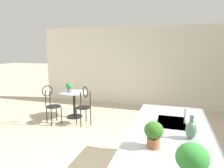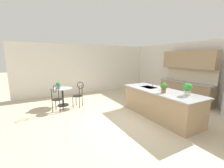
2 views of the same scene
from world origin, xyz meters
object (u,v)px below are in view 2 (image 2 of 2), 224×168
(bistro_table, at_px, (63,95))
(chair_by_island, at_px, (79,93))
(vase_on_counter, at_px, (164,86))
(potted_plant_counter_near, at_px, (164,87))
(potted_plant_counter_far, at_px, (188,88))
(potted_plant_on_table, at_px, (59,85))
(chair_near_window, at_px, (56,97))

(bistro_table, distance_m, chair_by_island, 0.75)
(bistro_table, relative_size, vase_on_counter, 2.78)
(bistro_table, xyz_separation_m, chair_by_island, (0.50, 0.54, 0.13))
(chair_by_island, bearing_deg, potted_plant_counter_near, 38.22)
(potted_plant_counter_far, distance_m, vase_on_counter, 0.91)
(chair_by_island, relative_size, potted_plant_counter_far, 2.98)
(potted_plant_on_table, height_order, vase_on_counter, vase_on_counter)
(potted_plant_counter_near, bearing_deg, chair_by_island, -141.78)
(chair_near_window, distance_m, vase_on_counter, 3.85)
(chair_near_window, relative_size, vase_on_counter, 3.62)
(potted_plant_counter_far, bearing_deg, chair_by_island, -142.87)
(potted_plant_on_table, bearing_deg, potted_plant_counter_near, 41.58)
(potted_plant_on_table, distance_m, vase_on_counter, 4.06)
(chair_near_window, bearing_deg, chair_by_island, 100.19)
(bistro_table, xyz_separation_m, potted_plant_on_table, (0.02, -0.14, 0.44))
(chair_by_island, distance_m, potted_plant_on_table, 0.89)
(chair_by_island, distance_m, potted_plant_counter_near, 3.25)
(chair_near_window, xyz_separation_m, potted_plant_counter_near, (2.37, 2.85, 0.51))
(bistro_table, height_order, potted_plant_counter_near, potted_plant_counter_near)
(chair_by_island, bearing_deg, vase_on_counter, 47.68)
(chair_near_window, bearing_deg, potted_plant_counter_far, 47.54)
(bistro_table, xyz_separation_m, chair_near_window, (0.65, -0.32, 0.13))
(bistro_table, distance_m, potted_plant_counter_far, 4.63)
(potted_plant_counter_near, bearing_deg, bistro_table, -140.08)
(bistro_table, xyz_separation_m, potted_plant_counter_far, (3.57, 2.87, 0.67))
(chair_by_island, relative_size, vase_on_counter, 3.62)
(bistro_table, bearing_deg, potted_plant_on_table, -83.67)
(potted_plant_on_table, distance_m, potted_plant_counter_far, 4.67)
(chair_by_island, relative_size, potted_plant_counter_near, 3.59)
(potted_plant_counter_far, bearing_deg, vase_on_counter, 176.16)
(potted_plant_counter_far, bearing_deg, potted_plant_counter_near, -148.28)
(chair_by_island, height_order, potted_plant_counter_near, potted_plant_counter_near)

